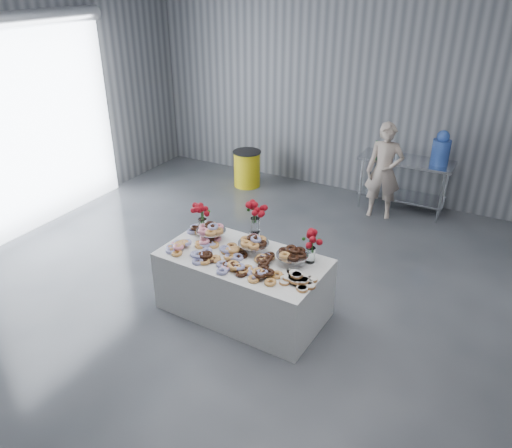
{
  "coord_description": "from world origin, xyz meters",
  "views": [
    {
      "loc": [
        2.53,
        -3.87,
        3.67
      ],
      "look_at": [
        -0.01,
        0.77,
        0.96
      ],
      "focal_mm": 35.0,
      "sensor_mm": 36.0,
      "label": 1
    }
  ],
  "objects": [
    {
      "name": "water_jug",
      "position": [
        1.49,
        4.1,
        1.15
      ],
      "size": [
        0.28,
        0.28,
        0.55
      ],
      "color": "#416FDF",
      "rests_on": "prep_table"
    },
    {
      "name": "donut_mounds",
      "position": [
        0.06,
        0.29,
        0.8
      ],
      "size": [
        1.84,
        0.88,
        0.09
      ],
      "primitive_type": null,
      "rotation": [
        0.0,
        0.0,
        -0.05
      ],
      "color": "#D89B4F",
      "rests_on": "display_table"
    },
    {
      "name": "prep_table",
      "position": [
        0.99,
        4.1,
        0.62
      ],
      "size": [
        1.5,
        0.6,
        0.9
      ],
      "color": "silver",
      "rests_on": "ground"
    },
    {
      "name": "cake_stand_mid",
      "position": [
        0.12,
        0.49,
        0.89
      ],
      "size": [
        0.36,
        0.36,
        0.17
      ],
      "color": "silver",
      "rests_on": "display_table"
    },
    {
      "name": "bouquet_center",
      "position": [
        0.02,
        0.69,
        1.13
      ],
      "size": [
        0.26,
        0.26,
        0.57
      ],
      "color": "silver",
      "rests_on": "display_table"
    },
    {
      "name": "cake_stand_left",
      "position": [
        -0.48,
        0.51,
        0.89
      ],
      "size": [
        0.36,
        0.36,
        0.17
      ],
      "color": "silver",
      "rests_on": "display_table"
    },
    {
      "name": "bouquet_left",
      "position": [
        -0.68,
        0.62,
        1.05
      ],
      "size": [
        0.26,
        0.26,
        0.42
      ],
      "color": "white",
      "rests_on": "display_table"
    },
    {
      "name": "display_table",
      "position": [
        0.06,
        0.34,
        0.38
      ],
      "size": [
        1.94,
        1.09,
        0.75
      ],
      "primitive_type": "cube",
      "rotation": [
        0.0,
        0.0,
        -0.05
      ],
      "color": "white",
      "rests_on": "ground"
    },
    {
      "name": "danish_pile",
      "position": [
        0.8,
        0.15,
        0.81
      ],
      "size": [
        0.48,
        0.48,
        0.11
      ],
      "primitive_type": null,
      "color": "silver",
      "rests_on": "display_table"
    },
    {
      "name": "person",
      "position": [
        0.74,
        3.69,
        0.78
      ],
      "size": [
        0.63,
        0.47,
        1.57
      ],
      "primitive_type": "imported",
      "rotation": [
        0.0,
        0.0,
        0.17
      ],
      "color": "#CC8C93",
      "rests_on": "ground"
    },
    {
      "name": "room_walls",
      "position": [
        -0.27,
        0.07,
        2.64
      ],
      "size": [
        8.04,
        9.04,
        4.02
      ],
      "color": "gray",
      "rests_on": "ground"
    },
    {
      "name": "cake_stand_right",
      "position": [
        0.62,
        0.46,
        0.89
      ],
      "size": [
        0.36,
        0.36,
        0.17
      ],
      "color": "silver",
      "rests_on": "display_table"
    },
    {
      "name": "ground",
      "position": [
        0.0,
        0.0,
        0.0
      ],
      "size": [
        9.0,
        9.0,
        0.0
      ],
      "primitive_type": "plane",
      "color": "#34373C",
      "rests_on": "ground"
    },
    {
      "name": "drink_bottles",
      "position": [
        0.67,
        4.0,
        1.04
      ],
      "size": [
        0.54,
        0.08,
        0.27
      ],
      "primitive_type": null,
      "color": "#268C33",
      "rests_on": "prep_table"
    },
    {
      "name": "trash_barrel",
      "position": [
        -1.83,
        3.76,
        0.34
      ],
      "size": [
        0.53,
        0.53,
        0.68
      ],
      "rotation": [
        0.0,
        0.0,
        -0.16
      ],
      "color": "yellow",
      "rests_on": "ground"
    },
    {
      "name": "bouquet_right",
      "position": [
        0.77,
        0.61,
        1.05
      ],
      "size": [
        0.26,
        0.26,
        0.42
      ],
      "color": "white",
      "rests_on": "display_table"
    }
  ]
}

